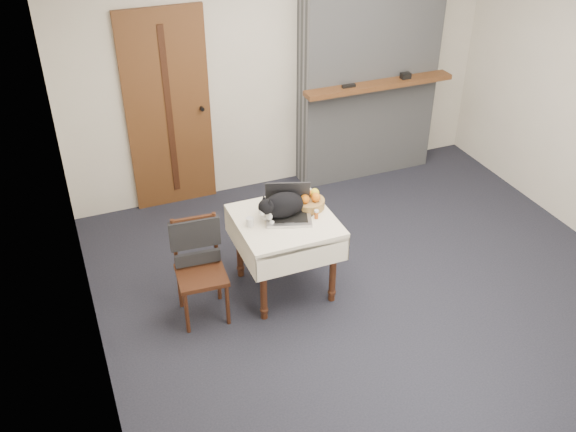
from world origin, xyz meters
The scene contains 12 objects.
ground centered at (0.00, 0.00, 0.00)m, with size 4.50×4.50×0.00m, color black.
room_shell centered at (0.00, 0.46, 1.76)m, with size 4.52×4.01×2.61m.
door centered at (-1.20, 1.97, 1.00)m, with size 0.82×0.10×2.00m.
chimney centered at (0.90, 1.85, 1.30)m, with size 1.62×0.48×2.60m.
side_table centered at (-0.69, 0.22, 0.59)m, with size 0.78×0.78×0.70m.
laptop centered at (-0.65, 0.25, 0.77)m, with size 0.44×0.41×0.27m.
cat centered at (-0.68, 0.26, 0.81)m, with size 0.52×0.29×0.25m.
cream_jar centered at (-0.98, 0.23, 0.74)m, with size 0.06×0.06×0.07m, color silver.
pill_bottle centered at (-0.45, 0.13, 0.74)m, with size 0.04×0.04×0.07m.
fruit_basket centered at (-0.44, 0.31, 0.76)m, with size 0.26×0.26×0.15m.
desk_clutter centered at (-0.52, 0.23, 0.70)m, with size 0.15×0.02×0.01m, color black.
chair centered at (-1.42, 0.22, 0.54)m, with size 0.41×0.40×0.85m.
Camera 1 is at (-2.28, -3.79, 3.49)m, focal length 40.00 mm.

